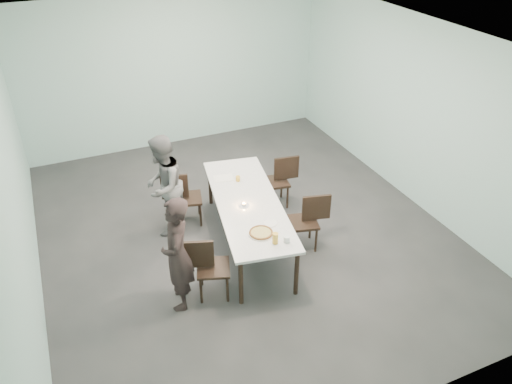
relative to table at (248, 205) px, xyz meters
name	(u,v)px	position (x,y,z in m)	size (l,w,h in m)	color
ground	(243,230)	(0.05, 0.31, -0.69)	(7.00, 7.00, 0.00)	#333335
room_shell	(241,111)	(0.05, 0.31, 1.33)	(6.02, 7.02, 3.01)	#ACD9D4
table	(248,205)	(0.00, 0.00, 0.00)	(1.34, 2.72, 0.75)	white
chair_near_left	(207,264)	(-0.91, -0.80, -0.19)	(0.65, 0.53, 0.87)	black
chair_far_left	(183,195)	(-0.72, 0.92, -0.19)	(0.65, 0.51, 0.87)	black
chair_near_right	(308,218)	(0.79, -0.41, -0.19)	(0.65, 0.51, 0.87)	black
chair_far_right	(280,178)	(0.91, 0.80, -0.19)	(0.64, 0.48, 0.87)	black
diner_near	(177,255)	(-1.28, -0.81, 0.10)	(0.58, 0.38, 1.58)	black
diner_far	(163,186)	(-1.02, 0.84, 0.10)	(0.78, 0.60, 1.60)	slate
pizza	(261,233)	(-0.14, -0.79, 0.08)	(0.34, 0.34, 0.04)	white
side_plate	(271,223)	(0.07, -0.63, 0.06)	(0.18, 0.18, 0.01)	white
beer_glass	(275,238)	(-0.05, -1.04, 0.13)	(0.08, 0.08, 0.15)	gold
water_tumbler	(287,239)	(0.09, -1.08, 0.10)	(0.08, 0.08, 0.09)	silver
tealight	(244,205)	(-0.09, -0.09, 0.08)	(0.06, 0.06, 0.05)	silver
amber_tumbler	(238,179)	(0.09, 0.59, 0.10)	(0.07, 0.07, 0.08)	gold
menu	(223,178)	(-0.09, 0.76, 0.06)	(0.30, 0.22, 0.01)	silver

